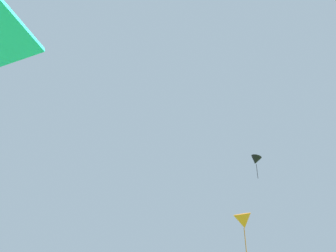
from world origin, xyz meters
TOP-DOWN VIEW (x-y plane):
  - distant_kite_orange_mid_left at (-6.22, 16.98)m, footprint 1.08×1.22m
  - distant_kite_black_mid_right at (-10.01, 28.63)m, footprint 1.49×1.44m

SIDE VIEW (x-z plane):
  - distant_kite_orange_mid_left at x=-6.22m, z-range 3.56..5.84m
  - distant_kite_black_mid_right at x=-10.01m, z-range 11.54..13.85m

